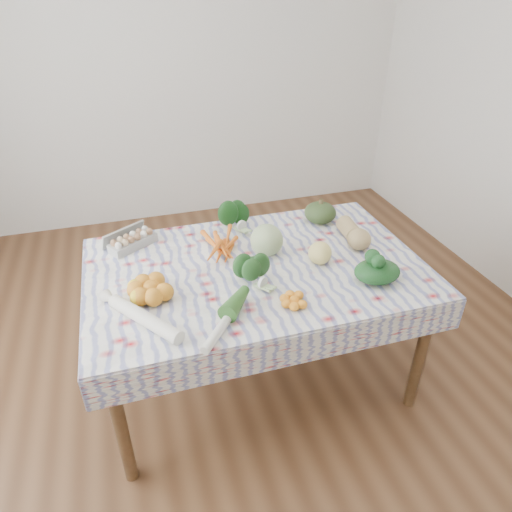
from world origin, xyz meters
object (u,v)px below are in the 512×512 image
Objects in this scene: egg_carton at (133,241)px; kabocha_squash at (320,213)px; grapefruit at (320,253)px; dining_table at (256,280)px; butternut_squash at (354,232)px; cabbage at (267,240)px.

kabocha_squash is at bearing -33.53° from egg_carton.
kabocha_squash is at bearing 66.12° from grapefruit.
butternut_squash reaches higher than dining_table.
cabbage is 0.49m from butternut_squash.
egg_carton is (-0.57, 0.37, 0.12)m from dining_table.
grapefruit is (0.23, -0.16, -0.03)m from cabbage.
cabbage is (0.66, -0.28, 0.05)m from egg_carton.
dining_table is 8.66× the size of kabocha_squash.
kabocha_squash is at bearing 110.45° from butternut_squash.
grapefruit is at bearing -58.43° from egg_carton.
kabocha_squash is (1.07, -0.02, 0.03)m from egg_carton.
dining_table is at bearing 168.16° from grapefruit.
grapefruit reaches higher than dining_table.
cabbage is 0.28m from grapefruit.
kabocha_squash reaches higher than egg_carton.
butternut_squash reaches higher than grapefruit.
egg_carton is at bearing 147.35° from dining_table.
cabbage is (0.09, 0.09, 0.17)m from dining_table.
kabocha_squash is at bearing 31.90° from cabbage.
grapefruit is at bearing -11.84° from dining_table.
dining_table is 0.35m from grapefruit.
dining_table is 0.69m from egg_carton.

